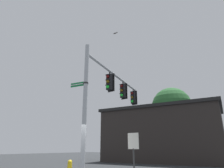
{
  "coord_description": "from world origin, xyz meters",
  "views": [
    {
      "loc": [
        -7.11,
        6.62,
        1.46
      ],
      "look_at": [
        0.73,
        -3.05,
        5.48
      ],
      "focal_mm": 31.45,
      "sensor_mm": 36.0,
      "label": 1
    }
  ],
  "objects": [
    {
      "name": "historical_marker",
      "position": [
        -1.65,
        -1.76,
        1.4
      ],
      "size": [
        0.6,
        0.08,
        2.13
      ],
      "color": "#333333",
      "rests_on": "ground"
    },
    {
      "name": "signal_pole",
      "position": [
        0.0,
        0.0,
        3.41
      ],
      "size": [
        0.22,
        0.22,
        6.81
      ],
      "primitive_type": "cylinder",
      "color": "#ADB2B7",
      "rests_on": "ground"
    },
    {
      "name": "storefront_building",
      "position": [
        2.35,
        -14.18,
        2.74
      ],
      "size": [
        13.15,
        10.6,
        5.45
      ],
      "color": "#282321",
      "rests_on": "ground"
    },
    {
      "name": "traffic_light_nearest_pole",
      "position": [
        0.65,
        -2.67,
        5.5
      ],
      "size": [
        0.54,
        0.49,
        1.31
      ],
      "color": "black"
    },
    {
      "name": "bird_flying",
      "position": [
        0.17,
        -2.74,
        9.0
      ],
      "size": [
        0.32,
        0.2,
        0.08
      ],
      "color": "#4C4742"
    },
    {
      "name": "mast_arm",
      "position": [
        0.91,
        -3.81,
        6.28
      ],
      "size": [
        1.98,
        7.66,
        0.16
      ],
      "primitive_type": "cylinder",
      "rotation": [
        0.0,
        1.57,
        4.95
      ],
      "color": "#ADB2B7"
    },
    {
      "name": "street_name_sign",
      "position": [
        0.26,
        0.06,
        4.61
      ],
      "size": [
        1.05,
        0.37,
        0.22
      ],
      "color": "#147238"
    },
    {
      "name": "tree_by_storefront",
      "position": [
        1.18,
        -14.02,
        5.64
      ],
      "size": [
        4.29,
        4.29,
        7.8
      ],
      "color": "#4C3823",
      "rests_on": "ground"
    },
    {
      "name": "traffic_light_mid_outer",
      "position": [
        1.72,
        -7.13,
        5.5
      ],
      "size": [
        0.54,
        0.49,
        1.31
      ],
      "color": "black"
    },
    {
      "name": "traffic_light_mid_inner",
      "position": [
        1.18,
        -4.9,
        5.5
      ],
      "size": [
        0.54,
        0.49,
        1.31
      ],
      "color": "black"
    },
    {
      "name": "fire_hydrant",
      "position": [
        1.59,
        -0.59,
        0.42
      ],
      "size": [
        0.35,
        0.24,
        0.82
      ],
      "color": "yellow",
      "rests_on": "ground"
    }
  ]
}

